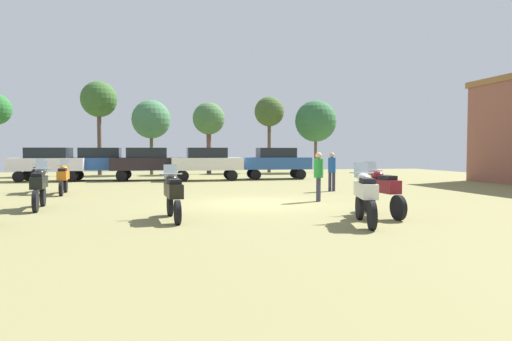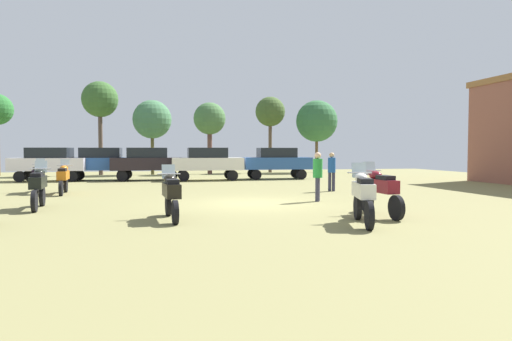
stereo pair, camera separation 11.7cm
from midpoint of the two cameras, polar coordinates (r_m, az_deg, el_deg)
The scene contains 19 objects.
ground_plane at distance 15.56m, azimuth -0.19°, elevation -4.23°, with size 44.00×52.00×0.02m.
motorcycle_1 at distance 21.50m, azimuth -26.00°, elevation -0.64°, with size 0.65×2.29×1.48m.
motorcycle_2 at distance 11.41m, azimuth 13.40°, elevation -2.96°, with size 0.80×2.22×1.51m.
motorcycle_3 at distance 12.99m, azimuth 15.43°, elevation -2.33°, with size 0.62×2.31×1.50m.
motorcycle_4 at distance 12.02m, azimuth -10.72°, elevation -2.83°, with size 0.62×2.14×1.44m.
motorcycle_6 at distance 20.46m, azimuth -23.39°, elevation -0.78°, with size 0.62×2.26×1.45m.
motorcycle_7 at distance 15.55m, azimuth -25.98°, elevation -1.73°, with size 0.62×2.22×1.49m.
car_1 at distance 27.72m, azimuth -6.37°, elevation 1.17°, with size 4.30×1.81×2.00m.
car_2 at distance 28.97m, azimuth 2.44°, elevation 1.24°, with size 4.35×1.92×2.00m.
car_3 at distance 29.42m, azimuth -24.86°, elevation 1.03°, with size 4.44×2.16×2.00m.
car_4 at distance 29.23m, azimuth -19.23°, elevation 1.11°, with size 4.34×1.91×2.00m.
car_5 at distance 28.41m, azimuth -13.90°, elevation 1.15°, with size 4.44×2.17×2.00m.
person_1 at distance 16.23m, azimuth 7.73°, elevation -0.28°, with size 0.46×0.46×1.76m.
person_2 at distance 20.39m, azimuth 9.44°, elevation 0.24°, with size 0.42×0.42×1.74m.
tree_1 at distance 37.74m, azimuth 1.60°, elevation 7.37°, with size 2.47×2.47×6.31m.
tree_2 at distance 35.82m, azimuth -19.39°, elevation 8.40°, with size 2.66×2.66×6.98m.
tree_3 at distance 38.21m, azimuth 7.50°, elevation 6.21°, with size 3.46×3.46×6.03m.
tree_4 at distance 35.10m, azimuth -13.24°, elevation 6.30°, with size 2.91×2.91×5.64m.
tree_5 at distance 35.46m, azimuth -6.11°, elevation 6.45°, with size 2.50×2.50×5.58m.
Camera 1 is at (-3.28, -15.10, 1.84)m, focal length 31.55 mm.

